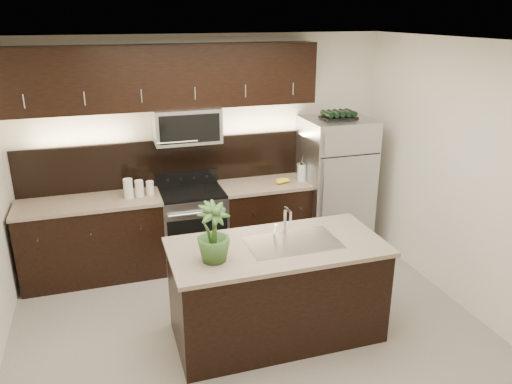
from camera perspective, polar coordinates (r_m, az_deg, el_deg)
The scene contains 12 objects.
ground at distance 4.97m, azimuth -0.21°, elevation -16.19°, with size 4.50×4.50×0.00m, color gray.
room_walls at distance 4.14m, azimuth -1.55°, elevation 2.58°, with size 4.52×4.02×2.71m.
counter_run at distance 6.09m, azimuth -9.11°, elevation -4.18°, with size 3.51×0.65×0.94m.
upper_fixtures at distance 5.78m, azimuth -9.98°, elevation 11.75°, with size 3.49×0.40×1.66m.
island at distance 4.77m, azimuth 2.37°, elevation -11.12°, with size 1.96×0.96×0.94m.
sink_faucet at distance 4.59m, azimuth 4.18°, elevation -5.57°, with size 0.84×0.50×0.28m.
refrigerator at distance 6.48m, azimuth 8.98°, elevation 0.90°, with size 0.82×0.74×1.69m, color #B2B2B7.
wine_rack at distance 6.25m, azimuth 9.42°, elevation 8.67°, with size 0.42×0.26×0.10m.
plant at distance 4.17m, azimuth -4.91°, elevation -4.66°, with size 0.29×0.29×0.52m, color #305321.
canisters at distance 5.82m, azimuth -13.48°, elevation 0.39°, with size 0.34×0.14×0.23m.
french_press at distance 6.24m, azimuth 5.24°, elevation 2.36°, with size 0.11×0.11×0.32m.
bananas at distance 6.12m, azimuth 2.56°, elevation 1.23°, with size 0.19×0.15×0.06m, color yellow.
Camera 1 is at (-1.19, -3.84, 2.92)m, focal length 35.00 mm.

